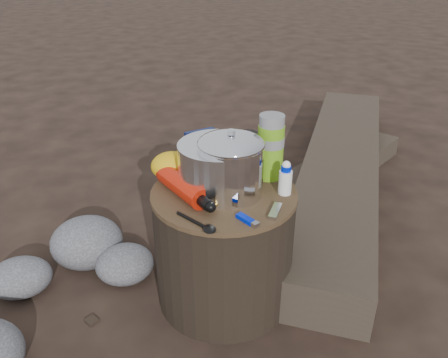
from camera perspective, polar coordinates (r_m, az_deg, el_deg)
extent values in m
plane|color=black|center=(1.73, 0.00, -14.19)|extent=(60.00, 60.00, 0.00)
cylinder|color=black|center=(1.59, 0.00, -8.39)|extent=(0.47, 0.47, 0.43)
cube|color=#372E24|center=(2.46, 14.27, 1.12)|extent=(1.31, 2.05, 0.18)
cube|color=#372E24|center=(2.43, 12.21, 0.17)|extent=(1.19, 0.99, 0.11)
cylinder|color=silver|center=(1.46, -0.65, 1.51)|extent=(0.26, 0.26, 0.16)
cylinder|color=silver|center=(1.42, 0.86, 1.85)|extent=(0.20, 0.20, 0.20)
cylinder|color=#6CAD1B|center=(1.53, 5.83, 3.97)|extent=(0.09, 0.09, 0.22)
cylinder|color=black|center=(1.62, 2.77, 3.55)|extent=(0.08, 0.08, 0.12)
ellipsoid|color=#EAB110|center=(1.55, -6.55, 1.66)|extent=(0.14, 0.11, 0.09)
cube|color=#0B164A|center=(1.61, -2.87, 3.75)|extent=(0.11, 0.06, 0.14)
cube|color=#0019C7|center=(1.33, 2.72, -4.98)|extent=(0.06, 0.08, 0.01)
cube|color=silver|center=(1.37, 6.40, -4.01)|extent=(0.06, 0.09, 0.01)
cylinder|color=white|center=(1.46, 7.65, -0.04)|extent=(0.04, 0.04, 0.10)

